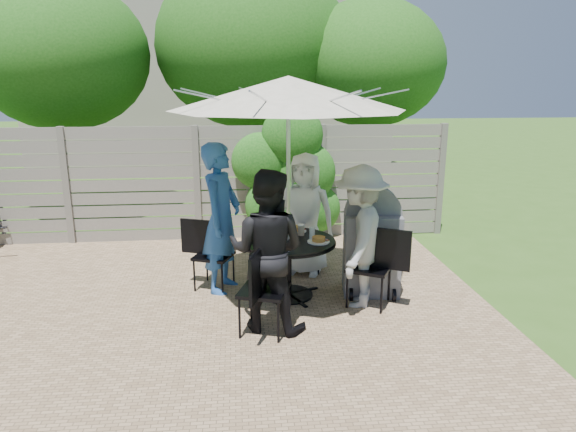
{
  "coord_description": "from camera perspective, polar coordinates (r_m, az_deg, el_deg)",
  "views": [
    {
      "loc": [
        0.64,
        -5.11,
        2.51
      ],
      "look_at": [
        1.23,
        0.78,
        0.95
      ],
      "focal_mm": 32.0,
      "sensor_mm": 36.0,
      "label": 1
    }
  ],
  "objects": [
    {
      "name": "bbq_grill",
      "position": [
        6.22,
        9.28,
        -3.26
      ],
      "size": [
        0.72,
        0.59,
        1.33
      ],
      "rotation": [
        0.0,
        0.0,
        -0.14
      ],
      "color": "slate",
      "rests_on": "ground"
    },
    {
      "name": "backyard_envelope",
      "position": [
        15.41,
        -8.03,
        14.98
      ],
      "size": [
        60.0,
        60.0,
        5.0
      ],
      "color": "#34561B",
      "rests_on": "ground"
    },
    {
      "name": "chair_right",
      "position": [
        5.97,
        9.1,
        -7.32
      ],
      "size": [
        0.71,
        0.62,
        0.94
      ],
      "rotation": [
        0.0,
        0.0,
        2.64
      ],
      "color": "black",
      "rests_on": "ground"
    },
    {
      "name": "glass_left",
      "position": [
        5.94,
        -2.65,
        -2.1
      ],
      "size": [
        0.07,
        0.07,
        0.14
      ],
      "primitive_type": "cylinder",
      "color": "silver",
      "rests_on": "patio_table"
    },
    {
      "name": "chair_back",
      "position": [
        7.01,
        2.09,
        -3.74
      ],
      "size": [
        0.57,
        0.72,
        0.95
      ],
      "rotation": [
        0.0,
        0.0,
        4.41
      ],
      "color": "black",
      "rests_on": "ground"
    },
    {
      "name": "patio_table",
      "position": [
        6.05,
        0.04,
        -4.61
      ],
      "size": [
        1.41,
        1.41,
        0.72
      ],
      "rotation": [
        0.0,
        0.0,
        -0.36
      ],
      "color": "black",
      "rests_on": "ground"
    },
    {
      "name": "plate_right",
      "position": [
        5.9,
        3.42,
        -2.69
      ],
      "size": [
        0.26,
        0.26,
        0.06
      ],
      "color": "white",
      "rests_on": "patio_table"
    },
    {
      "name": "person_right",
      "position": [
        5.81,
        7.98,
        -2.34
      ],
      "size": [
        0.94,
        1.2,
        1.63
      ],
      "primitive_type": "imported",
      "rotation": [
        0.0,
        0.0,
        4.35
      ],
      "color": "#A7A5A2",
      "rests_on": "ground"
    },
    {
      "name": "plate_left",
      "position": [
        6.08,
        -3.24,
        -2.16
      ],
      "size": [
        0.26,
        0.26,
        0.06
      ],
      "color": "white",
      "rests_on": "patio_table"
    },
    {
      "name": "umbrella",
      "position": [
        5.71,
        0.04,
        13.45
      ],
      "size": [
        3.41,
        3.41,
        2.57
      ],
      "rotation": [
        0.0,
        0.0,
        -0.36
      ],
      "color": "silver",
      "rests_on": "ground"
    },
    {
      "name": "glass_right",
      "position": [
        6.0,
        2.69,
        -1.92
      ],
      "size": [
        0.07,
        0.07,
        0.14
      ],
      "primitive_type": "cylinder",
      "color": "silver",
      "rests_on": "patio_table"
    },
    {
      "name": "chair_front",
      "position": [
        5.27,
        -2.73,
        -10.16
      ],
      "size": [
        0.58,
        0.73,
        0.95
      ],
      "rotation": [
        0.0,
        0.0,
        1.25
      ],
      "color": "black",
      "rests_on": "ground"
    },
    {
      "name": "chair_left",
      "position": [
        6.44,
        -8.33,
        -5.8
      ],
      "size": [
        0.67,
        0.55,
        0.88
      ],
      "rotation": [
        0.0,
        0.0,
        5.91
      ],
      "color": "black",
      "rests_on": "ground"
    },
    {
      "name": "glass_back",
      "position": [
        6.23,
        -0.27,
        -1.28
      ],
      "size": [
        0.07,
        0.07,
        0.14
      ],
      "primitive_type": "cylinder",
      "color": "silver",
      "rests_on": "patio_table"
    },
    {
      "name": "person_left",
      "position": [
        6.19,
        -7.4,
        -0.3
      ],
      "size": [
        0.65,
        0.78,
        1.83
      ],
      "primitive_type": "imported",
      "rotation": [
        0.0,
        0.0,
        7.49
      ],
      "color": "#24549F",
      "rests_on": "ground"
    },
    {
      "name": "coffee_cup",
      "position": [
        6.15,
        1.47,
        -1.6
      ],
      "size": [
        0.08,
        0.08,
        0.12
      ],
      "primitive_type": "cylinder",
      "color": "#C6B293",
      "rests_on": "patio_table"
    },
    {
      "name": "syrup_jug",
      "position": [
        6.02,
        -0.39,
        -1.75
      ],
      "size": [
        0.09,
        0.09,
        0.16
      ],
      "primitive_type": "cylinder",
      "color": "#59280C",
      "rests_on": "patio_table"
    },
    {
      "name": "plate_back",
      "position": [
        6.31,
        0.89,
        -1.5
      ],
      "size": [
        0.26,
        0.26,
        0.06
      ],
      "color": "white",
      "rests_on": "patio_table"
    },
    {
      "name": "person_front",
      "position": [
        5.19,
        -2.35,
        -3.96
      ],
      "size": [
        0.99,
        0.89,
        1.69
      ],
      "primitive_type": "imported",
      "rotation": [
        0.0,
        0.0,
        2.78
      ],
      "color": "black",
      "rests_on": "ground"
    },
    {
      "name": "glass_front",
      "position": [
        5.7,
        0.38,
        -2.82
      ],
      "size": [
        0.07,
        0.07,
        0.14
      ],
      "primitive_type": "cylinder",
      "color": "silver",
      "rests_on": "patio_table"
    },
    {
      "name": "person_back",
      "position": [
        6.73,
        1.87,
        0.17
      ],
      "size": [
        0.93,
        0.77,
        1.63
      ],
      "primitive_type": "imported",
      "rotation": [
        0.0,
        0.0,
        5.92
      ],
      "color": "white",
      "rests_on": "ground"
    },
    {
      "name": "plate_front",
      "position": [
        5.65,
        -0.91,
        -3.47
      ],
      "size": [
        0.26,
        0.26,
        0.06
      ],
      "color": "white",
      "rests_on": "patio_table"
    }
  ]
}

